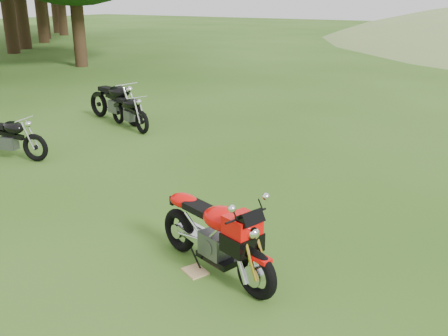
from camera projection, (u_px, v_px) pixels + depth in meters
The scene contains 7 objects.
ground at pixel (206, 230), 6.90m from camera, with size 120.00×120.00×0.00m, color #294F11.
treeline at pixel (60, 51), 28.83m from camera, with size 28.00×32.00×14.00m, color black, non-canonical shape.
sport_motorcycle at pixel (215, 229), 5.68m from camera, with size 1.85×0.46×1.11m, color red, non-canonical shape.
plywood_board at pixel (195, 271), 5.84m from camera, with size 0.28×0.23×0.02m, color tan.
vintage_moto_a at pixel (8, 137), 9.76m from camera, with size 1.72×0.40×0.90m, color black, non-canonical shape.
vintage_moto_b at pixel (115, 100), 12.61m from camera, with size 2.10×0.49×1.11m, color black, non-canonical shape.
vintage_moto_c at pixel (129, 110), 11.98m from camera, with size 1.71×0.40×0.90m, color black, non-canonical shape.
Camera 1 is at (3.46, -5.19, 3.08)m, focal length 40.00 mm.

